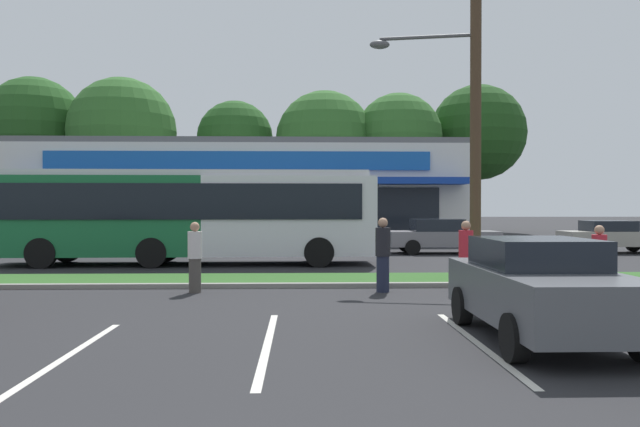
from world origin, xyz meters
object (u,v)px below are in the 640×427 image
at_px(pedestrian_near_bench, 383,255).
at_px(pedestrian_mid, 195,257).
at_px(utility_pole, 470,98).
at_px(pedestrian_by_pole, 466,256).
at_px(car_1, 540,288).
at_px(car_2, 441,236).
at_px(city_bus, 187,214).
at_px(car_3, 612,236).
at_px(pedestrian_far, 599,261).

xyz_separation_m(pedestrian_near_bench, pedestrian_mid, (-4.41, 0.01, -0.05)).
distance_m(utility_pole, pedestrian_mid, 8.47).
relative_size(utility_pole, pedestrian_by_pole, 5.51).
relative_size(car_1, pedestrian_near_bench, 2.39).
bearing_deg(pedestrian_mid, car_2, 116.31).
distance_m(city_bus, pedestrian_near_bench, 9.27).
distance_m(utility_pole, pedestrian_near_bench, 5.34).
distance_m(utility_pole, car_2, 10.78).
bearing_deg(car_1, car_3, 150.17).
bearing_deg(city_bus, car_3, 14.51).
height_order(city_bus, pedestrian_mid, city_bus).
distance_m(car_3, pedestrian_near_bench, 16.63).
bearing_deg(pedestrian_far, car_1, -94.16).
height_order(city_bus, car_2, city_bus).
bearing_deg(pedestrian_mid, car_3, 98.51).
bearing_deg(pedestrian_near_bench, car_3, -14.48).
xyz_separation_m(city_bus, pedestrian_far, (10.59, -8.07, -0.96)).
bearing_deg(pedestrian_mid, city_bus, 163.47).
distance_m(car_2, car_3, 7.46).
distance_m(utility_pole, pedestrian_by_pole, 4.77).
xyz_separation_m(car_1, pedestrian_mid, (-6.09, 5.32, 0.04)).
relative_size(car_3, pedestrian_by_pole, 2.58).
height_order(city_bus, pedestrian_by_pole, city_bus).
relative_size(car_1, car_3, 0.97).
relative_size(utility_pole, pedestrian_far, 5.78).
bearing_deg(car_2, pedestrian_far, -87.35).
bearing_deg(car_1, city_bus, -148.68).
xyz_separation_m(pedestrian_near_bench, pedestrian_far, (4.71, -0.96, -0.08)).
xyz_separation_m(car_1, car_3, (9.89, 17.25, -0.06)).
distance_m(pedestrian_near_bench, pedestrian_by_pole, 1.95).
height_order(utility_pole, car_1, utility_pole).
bearing_deg(pedestrian_near_bench, city_bus, 69.22).
bearing_deg(pedestrian_by_pole, city_bus, 63.23).
bearing_deg(pedestrian_mid, pedestrian_near_bench, 61.60).
height_order(utility_pole, pedestrian_near_bench, utility_pole).
bearing_deg(city_bus, pedestrian_mid, -79.28).
bearing_deg(pedestrian_far, pedestrian_mid, -155.37).
bearing_deg(car_1, pedestrian_near_bench, -162.47).
xyz_separation_m(car_3, pedestrian_far, (-6.86, -12.90, 0.07)).
bearing_deg(utility_pole, pedestrian_mid, -163.06).
xyz_separation_m(city_bus, car_3, (17.45, 4.83, -1.04)).
xyz_separation_m(car_1, pedestrian_near_bench, (-1.68, 5.31, 0.09)).
relative_size(pedestrian_near_bench, pedestrian_far, 1.09).
distance_m(city_bus, pedestrian_mid, 7.30).
distance_m(pedestrian_mid, pedestrian_far, 9.18).
distance_m(car_1, pedestrian_near_bench, 5.57).
relative_size(car_1, pedestrian_mid, 2.53).
bearing_deg(car_2, car_1, -98.02).
distance_m(city_bus, pedestrian_by_pole, 10.69).
distance_m(pedestrian_near_bench, pedestrian_far, 4.81).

